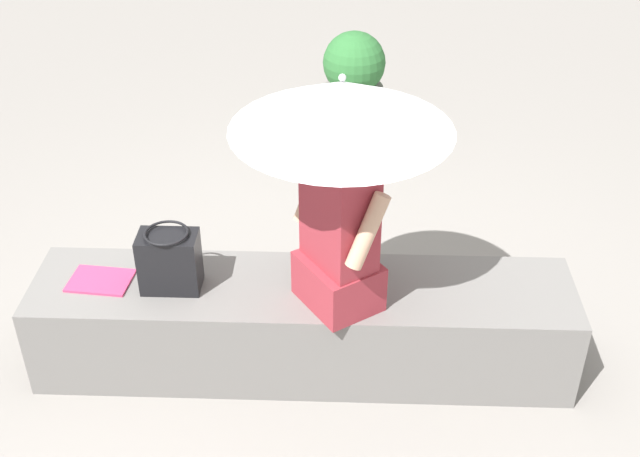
# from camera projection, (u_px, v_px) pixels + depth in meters

# --- Properties ---
(ground_plane) EXTENTS (14.00, 14.00, 0.00)m
(ground_plane) POSITION_uv_depth(u_px,v_px,m) (304.00, 361.00, 3.91)
(ground_plane) COLOR gray
(stone_bench) EXTENTS (2.49, 0.53, 0.46)m
(stone_bench) POSITION_uv_depth(u_px,v_px,m) (303.00, 325.00, 3.79)
(stone_bench) COLOR slate
(stone_bench) RESTS_ON ground
(person_seated) EXTENTS (0.43, 0.50, 0.90)m
(person_seated) POSITION_uv_depth(u_px,v_px,m) (339.00, 228.00, 3.36)
(person_seated) COLOR #992D38
(person_seated) RESTS_ON stone_bench
(parasol) EXTENTS (0.91, 0.91, 1.05)m
(parasol) POSITION_uv_depth(u_px,v_px,m) (342.00, 106.00, 3.12)
(parasol) COLOR #B7B7BC
(parasol) RESTS_ON stone_bench
(handbag_black) EXTENTS (0.27, 0.20, 0.30)m
(handbag_black) POSITION_uv_depth(u_px,v_px,m) (170.00, 261.00, 3.57)
(handbag_black) COLOR black
(handbag_black) RESTS_ON stone_bench
(magazine) EXTENTS (0.30, 0.23, 0.01)m
(magazine) POSITION_uv_depth(u_px,v_px,m) (101.00, 280.00, 3.68)
(magazine) COLOR #D83866
(magazine) RESTS_ON stone_bench
(planter_near) EXTENTS (0.44, 0.44, 0.81)m
(planter_near) POSITION_uv_depth(u_px,v_px,m) (354.00, 87.00, 5.66)
(planter_near) COLOR gray
(planter_near) RESTS_ON ground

